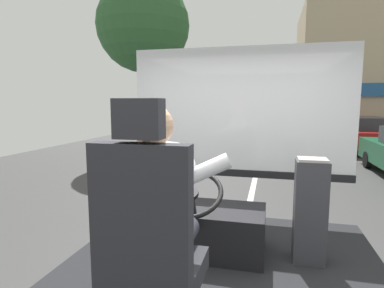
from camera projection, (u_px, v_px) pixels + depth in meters
The scene contains 9 objects.
ground at pixel (259, 161), 10.76m from camera, with size 18.00×44.00×0.06m.
driver_seat at pixel (150, 252), 1.60m from camera, with size 0.48×0.48×1.34m.
bus_driver at pixel (157, 202), 1.67m from camera, with size 0.75×0.53×0.84m.
steering_console at pixel (202, 227), 2.82m from camera, with size 1.10×0.98×0.80m.
fare_box at pixel (310, 211), 2.63m from camera, with size 0.26×0.22×0.88m.
windshield_panel at pixel (239, 127), 3.64m from camera, with size 2.50×0.08×1.48m.
street_tree at pixel (143, 26), 10.51m from camera, with size 3.07×3.07×6.00m.
parked_car_red at pixel (361, 133), 12.79m from camera, with size 1.91×4.19×1.37m.
parked_car_silver at pixel (343, 126), 17.22m from camera, with size 1.89×3.91×1.33m.
Camera 1 is at (0.35, -2.04, 1.93)m, focal length 29.67 mm.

